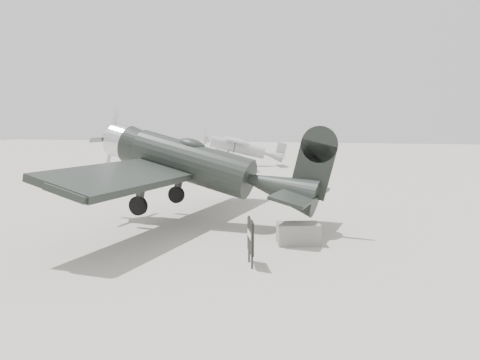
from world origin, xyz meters
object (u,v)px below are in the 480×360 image
(highwing_monoplane, at_px, (241,145))
(sign_board, at_px, (251,237))
(equipment_block, at_px, (298,234))
(lowwing_monoplane, at_px, (203,167))

(highwing_monoplane, distance_m, sign_board, 30.93)
(equipment_block, xyz_separation_m, sign_board, (-0.98, -2.75, 0.47))
(highwing_monoplane, relative_size, equipment_block, 7.78)
(lowwing_monoplane, relative_size, sign_board, 9.86)
(equipment_block, bearing_deg, lowwing_monoplane, 153.01)
(lowwing_monoplane, height_order, sign_board, lowwing_monoplane)
(sign_board, bearing_deg, highwing_monoplane, 83.86)
(highwing_monoplane, bearing_deg, equipment_block, -89.89)
(equipment_block, bearing_deg, sign_board, -109.61)
(highwing_monoplane, xyz_separation_m, equipment_block, (9.28, -27.03, -1.60))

